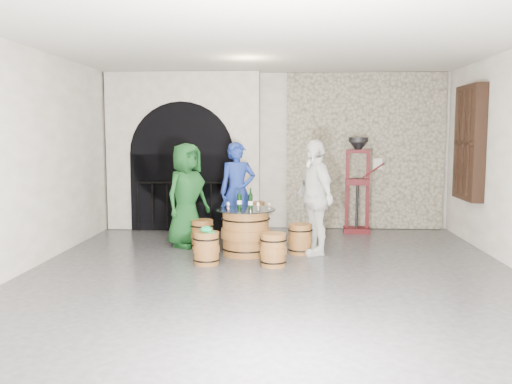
# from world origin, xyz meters

# --- Properties ---
(ground) EXTENTS (8.00, 8.00, 0.00)m
(ground) POSITION_xyz_m (0.00, 0.00, 0.00)
(ground) COLOR #2E2E31
(ground) RESTS_ON ground
(wall_back) EXTENTS (8.00, 0.00, 8.00)m
(wall_back) POSITION_xyz_m (0.00, 4.00, 1.60)
(wall_back) COLOR silver
(wall_back) RESTS_ON ground
(wall_front) EXTENTS (8.00, 0.00, 8.00)m
(wall_front) POSITION_xyz_m (0.00, -4.00, 1.60)
(wall_front) COLOR silver
(wall_front) RESTS_ON ground
(wall_left) EXTENTS (0.00, 8.00, 8.00)m
(wall_left) POSITION_xyz_m (-3.50, 0.00, 1.60)
(wall_left) COLOR silver
(wall_left) RESTS_ON ground
(ceiling) EXTENTS (8.00, 8.00, 0.00)m
(ceiling) POSITION_xyz_m (0.00, 0.00, 3.20)
(ceiling) COLOR beige
(ceiling) RESTS_ON wall_back
(stone_facing_panel) EXTENTS (3.20, 0.12, 3.18)m
(stone_facing_panel) POSITION_xyz_m (1.80, 3.94, 1.60)
(stone_facing_panel) COLOR #A39B82
(stone_facing_panel) RESTS_ON ground
(arched_opening) EXTENTS (3.10, 0.60, 3.19)m
(arched_opening) POSITION_xyz_m (-1.90, 3.74, 1.58)
(arched_opening) COLOR silver
(arched_opening) RESTS_ON ground
(shuttered_window) EXTENTS (0.23, 1.10, 2.00)m
(shuttered_window) POSITION_xyz_m (3.38, 2.40, 1.80)
(shuttered_window) COLOR black
(shuttered_window) RESTS_ON wall_right
(barrel_table) EXTENTS (0.97, 0.97, 0.75)m
(barrel_table) POSITION_xyz_m (-0.45, 1.36, 0.37)
(barrel_table) COLOR brown
(barrel_table) RESTS_ON ground
(barrel_stool_left) EXTENTS (0.41, 0.41, 0.49)m
(barrel_stool_left) POSITION_xyz_m (-1.23, 1.79, 0.24)
(barrel_stool_left) COLOR brown
(barrel_stool_left) RESTS_ON ground
(barrel_stool_far) EXTENTS (0.41, 0.41, 0.49)m
(barrel_stool_far) POSITION_xyz_m (-0.63, 2.23, 0.24)
(barrel_stool_far) COLOR brown
(barrel_stool_far) RESTS_ON ground
(barrel_stool_right) EXTENTS (0.41, 0.41, 0.49)m
(barrel_stool_right) POSITION_xyz_m (0.43, 1.46, 0.24)
(barrel_stool_right) COLOR brown
(barrel_stool_right) RESTS_ON ground
(barrel_stool_near_right) EXTENTS (0.41, 0.41, 0.49)m
(barrel_stool_near_right) POSITION_xyz_m (0.02, 0.60, 0.24)
(barrel_stool_near_right) COLOR brown
(barrel_stool_near_right) RESTS_ON ground
(barrel_stool_near_left) EXTENTS (0.41, 0.41, 0.49)m
(barrel_stool_near_left) POSITION_xyz_m (-0.99, 0.65, 0.24)
(barrel_stool_near_left) COLOR brown
(barrel_stool_near_left) RESTS_ON ground
(green_cap) EXTENTS (0.23, 0.18, 0.10)m
(green_cap) POSITION_xyz_m (-0.99, 0.65, 0.53)
(green_cap) COLOR #0D964F
(green_cap) RESTS_ON barrel_stool_near_left
(person_green) EXTENTS (0.98, 1.05, 1.80)m
(person_green) POSITION_xyz_m (-1.52, 1.94, 0.90)
(person_green) COLOR #113F18
(person_green) RESTS_ON ground
(person_blue) EXTENTS (0.75, 0.58, 1.81)m
(person_blue) POSITION_xyz_m (-0.69, 2.47, 0.90)
(person_blue) COLOR navy
(person_blue) RESTS_ON ground
(person_white) EXTENTS (0.84, 1.18, 1.87)m
(person_white) POSITION_xyz_m (0.66, 1.48, 0.93)
(person_white) COLOR silver
(person_white) RESTS_ON ground
(wine_bottle_left) EXTENTS (0.08, 0.08, 0.32)m
(wine_bottle_left) POSITION_xyz_m (-0.56, 1.42, 0.88)
(wine_bottle_left) COLOR black
(wine_bottle_left) RESTS_ON barrel_table
(wine_bottle_center) EXTENTS (0.08, 0.08, 0.32)m
(wine_bottle_center) POSITION_xyz_m (-0.37, 1.33, 0.88)
(wine_bottle_center) COLOR black
(wine_bottle_center) RESTS_ON barrel_table
(wine_bottle_right) EXTENTS (0.08, 0.08, 0.32)m
(wine_bottle_right) POSITION_xyz_m (-0.38, 1.47, 0.88)
(wine_bottle_right) COLOR black
(wine_bottle_right) RESTS_ON barrel_table
(tasting_glass_a) EXTENTS (0.05, 0.05, 0.10)m
(tasting_glass_a) POSITION_xyz_m (-0.73, 1.33, 0.80)
(tasting_glass_a) COLOR #A55020
(tasting_glass_a) RESTS_ON barrel_table
(tasting_glass_b) EXTENTS (0.05, 0.05, 0.10)m
(tasting_glass_b) POSITION_xyz_m (-0.07, 1.39, 0.80)
(tasting_glass_b) COLOR #A55020
(tasting_glass_b) RESTS_ON barrel_table
(tasting_glass_c) EXTENTS (0.05, 0.05, 0.10)m
(tasting_glass_c) POSITION_xyz_m (-0.55, 1.58, 0.80)
(tasting_glass_c) COLOR #A55020
(tasting_glass_c) RESTS_ON barrel_table
(tasting_glass_d) EXTENTS (0.05, 0.05, 0.10)m
(tasting_glass_d) POSITION_xyz_m (-0.26, 1.49, 0.80)
(tasting_glass_d) COLOR #A55020
(tasting_glass_d) RESTS_ON barrel_table
(tasting_glass_e) EXTENTS (0.05, 0.05, 0.10)m
(tasting_glass_e) POSITION_xyz_m (-0.24, 1.26, 0.80)
(tasting_glass_e) COLOR #A55020
(tasting_glass_e) RESTS_ON barrel_table
(tasting_glass_f) EXTENTS (0.05, 0.05, 0.10)m
(tasting_glass_f) POSITION_xyz_m (-0.75, 1.47, 0.80)
(tasting_glass_f) COLOR #A55020
(tasting_glass_f) RESTS_ON barrel_table
(side_barrel) EXTENTS (0.46, 0.46, 0.61)m
(side_barrel) POSITION_xyz_m (-0.44, 3.38, 0.30)
(side_barrel) COLOR brown
(side_barrel) RESTS_ON ground
(corking_press) EXTENTS (0.78, 0.46, 1.89)m
(corking_press) POSITION_xyz_m (1.60, 3.46, 1.10)
(corking_press) COLOR #470B11
(corking_press) RESTS_ON ground
(control_box) EXTENTS (0.18, 0.10, 0.22)m
(control_box) POSITION_xyz_m (2.05, 3.86, 1.35)
(control_box) COLOR silver
(control_box) RESTS_ON wall_back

